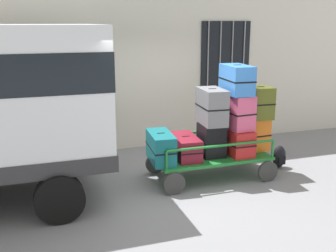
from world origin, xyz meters
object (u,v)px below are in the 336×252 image
object	(u,v)px
luggage_cart	(210,159)
suitcase_left_bottom	(161,147)
suitcase_midright_middle	(235,111)
suitcase_center_bottom	(211,140)
suitcase_midleft_bottom	(185,147)
suitcase_right_bottom	(256,134)
backpack	(279,157)
suitcase_center_middle	(212,106)
suitcase_right_middle	(260,103)
suitcase_midright_bottom	(235,141)
suitcase_midright_top	(237,80)

from	to	relation	value
luggage_cart	suitcase_left_bottom	size ratio (longest dim) A/B	2.51
luggage_cart	suitcase_midright_middle	distance (m)	0.97
suitcase_center_bottom	suitcase_midright_middle	xyz separation A→B (m)	(0.47, 0.06, 0.48)
suitcase_midleft_bottom	suitcase_midright_middle	size ratio (longest dim) A/B	1.05
suitcase_midleft_bottom	suitcase_right_bottom	bearing A→B (deg)	0.76
suitcase_left_bottom	backpack	distance (m)	2.45
suitcase_center_middle	suitcase_midright_middle	bearing A→B (deg)	4.35
luggage_cart	suitcase_midleft_bottom	world-z (taller)	suitcase_midleft_bottom
luggage_cart	suitcase_right_middle	world-z (taller)	suitcase_right_middle
suitcase_midright_bottom	suitcase_midright_top	world-z (taller)	suitcase_midright_top
suitcase_center_bottom	suitcase_midright_middle	bearing A→B (deg)	7.09
suitcase_midright_bottom	backpack	world-z (taller)	suitcase_midright_bottom
suitcase_center_bottom	suitcase_midleft_bottom	bearing A→B (deg)	173.99
suitcase_midright_top	suitcase_right_bottom	distance (m)	1.13
suitcase_midright_bottom	suitcase_right_middle	size ratio (longest dim) A/B	1.38
suitcase_midright_top	suitcase_right_middle	bearing A→B (deg)	-3.26
suitcase_midleft_bottom	suitcase_center_middle	distance (m)	0.84
suitcase_midright_top	backpack	bearing A→B (deg)	0.95
suitcase_midright_middle	suitcase_midright_top	bearing A→B (deg)	-90.00
suitcase_midright_top	suitcase_right_middle	xyz separation A→B (m)	(0.47, -0.03, -0.44)
suitcase_center_middle	suitcase_center_bottom	bearing A→B (deg)	-90.00
suitcase_midleft_bottom	suitcase_center_bottom	size ratio (longest dim) A/B	1.48
luggage_cart	suitcase_center_middle	world-z (taller)	suitcase_center_middle
luggage_cart	suitcase_right_middle	bearing A→B (deg)	-1.02
luggage_cart	suitcase_left_bottom	world-z (taller)	suitcase_left_bottom
suitcase_midright_bottom	backpack	size ratio (longest dim) A/B	1.82
suitcase_midleft_bottom	suitcase_midright_top	world-z (taller)	suitcase_midright_top
backpack	suitcase_midright_bottom	bearing A→B (deg)	-176.35
luggage_cart	suitcase_midright_middle	bearing A→B (deg)	3.66
suitcase_midright_middle	suitcase_right_middle	size ratio (longest dim) A/B	1.40
suitcase_midright_top	suitcase_right_middle	distance (m)	0.64
suitcase_center_bottom	suitcase_center_middle	xyz separation A→B (m)	(0.00, 0.02, 0.60)
suitcase_center_bottom	backpack	world-z (taller)	suitcase_center_bottom
luggage_cart	backpack	bearing A→B (deg)	1.04
luggage_cart	suitcase_midright_bottom	xyz separation A→B (m)	(0.47, -0.04, 0.30)
suitcase_center_bottom	suitcase_midright_top	distance (m)	1.15
suitcase_midright_top	suitcase_right_bottom	xyz separation A→B (m)	(0.47, 0.03, -1.03)
suitcase_midleft_bottom	suitcase_center_middle	size ratio (longest dim) A/B	1.19
luggage_cart	suitcase_right_bottom	world-z (taller)	suitcase_right_bottom
suitcase_left_bottom	backpack	xyz separation A→B (m)	(2.41, 0.06, -0.45)
suitcase_midright_bottom	suitcase_right_bottom	world-z (taller)	suitcase_right_bottom
suitcase_center_bottom	suitcase_midright_bottom	bearing A→B (deg)	-1.03
suitcase_left_bottom	suitcase_center_middle	distance (m)	1.14
suitcase_right_bottom	suitcase_right_middle	bearing A→B (deg)	-90.00
luggage_cart	suitcase_right_bottom	bearing A→B (deg)	2.43
suitcase_midleft_bottom	suitcase_midright_bottom	distance (m)	0.94
suitcase_left_bottom	suitcase_center_middle	world-z (taller)	suitcase_center_middle
suitcase_left_bottom	suitcase_right_middle	bearing A→B (deg)	0.55
suitcase_midright_top	backpack	xyz separation A→B (m)	(0.99, 0.02, -1.54)
suitcase_center_bottom	suitcase_right_middle	bearing A→B (deg)	0.71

